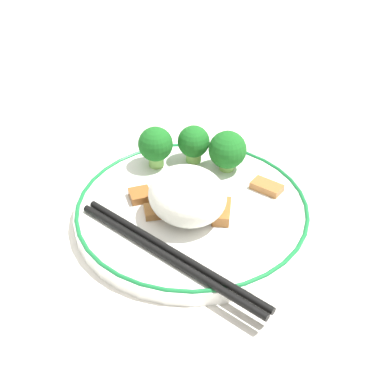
{
  "coord_description": "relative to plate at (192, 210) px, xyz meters",
  "views": [
    {
      "loc": [
        -0.33,
        0.34,
        0.4
      ],
      "look_at": [
        0.0,
        0.0,
        0.04
      ],
      "focal_mm": 50.0,
      "sensor_mm": 36.0,
      "label": 1
    }
  ],
  "objects": [
    {
      "name": "meat_near_back",
      "position": [
        0.02,
        0.03,
        0.01
      ],
      "size": [
        0.04,
        0.04,
        0.01
      ],
      "color": "#9E6633",
      "rests_on": "plate"
    },
    {
      "name": "plate",
      "position": [
        0.0,
        0.0,
        0.0
      ],
      "size": [
        0.27,
        0.27,
        0.02
      ],
      "color": "white",
      "rests_on": "ground_plane"
    },
    {
      "name": "chopsticks",
      "position": [
        -0.04,
        0.07,
        0.01
      ],
      "size": [
        0.24,
        0.04,
        0.01
      ],
      "color": "black",
      "rests_on": "plate"
    },
    {
      "name": "rice_mound",
      "position": [
        -0.01,
        0.02,
        0.04
      ],
      "size": [
        0.09,
        0.08,
        0.06
      ],
      "color": "white",
      "rests_on": "plate"
    },
    {
      "name": "meat_near_right",
      "position": [
        0.03,
        -0.04,
        0.01
      ],
      "size": [
        0.03,
        0.03,
        0.01
      ],
      "color": "brown",
      "rests_on": "plate"
    },
    {
      "name": "broccoli_back_right",
      "position": [
        0.09,
        -0.03,
        0.04
      ],
      "size": [
        0.04,
        0.04,
        0.05
      ],
      "color": "#7FB756",
      "rests_on": "plate"
    },
    {
      "name": "broccoli_back_center",
      "position": [
        0.06,
        -0.07,
        0.03
      ],
      "size": [
        0.04,
        0.04,
        0.05
      ],
      "color": "#7FB756",
      "rests_on": "plate"
    },
    {
      "name": "meat_near_front",
      "position": [
        -0.04,
        -0.08,
        0.01
      ],
      "size": [
        0.04,
        0.03,
        0.01
      ],
      "color": "#9E6633",
      "rests_on": "plate"
    },
    {
      "name": "meat_near_left",
      "position": [
        -0.04,
        -0.01,
        0.01
      ],
      "size": [
        0.04,
        0.04,
        0.01
      ],
      "color": "#995B28",
      "rests_on": "plate"
    },
    {
      "name": "broccoli_back_left",
      "position": [
        0.02,
        -0.08,
        0.03
      ],
      "size": [
        0.05,
        0.05,
        0.05
      ],
      "color": "#7FB756",
      "rests_on": "plate"
    },
    {
      "name": "ground_plane",
      "position": [
        0.0,
        0.0,
        -0.01
      ],
      "size": [
        3.0,
        3.0,
        0.0
      ],
      "primitive_type": "plane",
      "color": "silver"
    },
    {
      "name": "meat_on_rice_edge",
      "position": [
        0.05,
        0.03,
        0.01
      ],
      "size": [
        0.03,
        0.03,
        0.01
      ],
      "color": "brown",
      "rests_on": "plate"
    }
  ]
}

